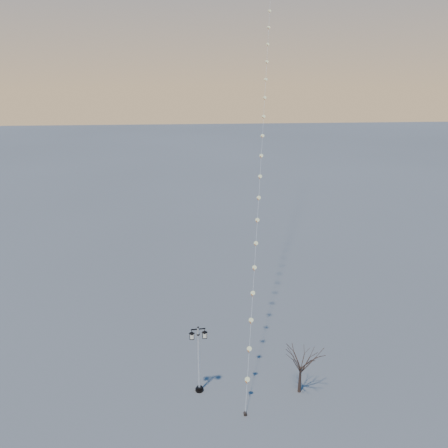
{
  "coord_description": "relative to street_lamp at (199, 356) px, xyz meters",
  "views": [
    {
      "loc": [
        -1.07,
        -25.44,
        22.31
      ],
      "look_at": [
        1.26,
        6.66,
        10.88
      ],
      "focal_mm": 36.86,
      "sensor_mm": 36.0,
      "label": 1
    }
  ],
  "objects": [
    {
      "name": "ground",
      "position": [
        0.87,
        -1.67,
        -2.93
      ],
      "size": [
        300.0,
        300.0,
        0.0
      ],
      "primitive_type": "plane",
      "color": "#606061",
      "rests_on": "ground"
    },
    {
      "name": "kite_train",
      "position": [
        7.75,
        22.25,
        21.33
      ],
      "size": [
        10.11,
        50.39,
        48.67
      ],
      "rotation": [
        0.0,
        0.0,
        -0.09
      ],
      "color": "black",
      "rests_on": "ground"
    },
    {
      "name": "street_lamp",
      "position": [
        0.0,
        0.0,
        0.0
      ],
      "size": [
        1.34,
        0.59,
        5.3
      ],
      "rotation": [
        0.0,
        0.0,
        0.09
      ],
      "color": "black",
      "rests_on": "ground"
    },
    {
      "name": "bare_tree",
      "position": [
        7.11,
        -0.63,
        -0.34
      ],
      "size": [
        2.25,
        2.25,
        3.73
      ],
      "rotation": [
        0.0,
        0.0,
        -0.21
      ],
      "color": "#3A2920",
      "rests_on": "ground"
    }
  ]
}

